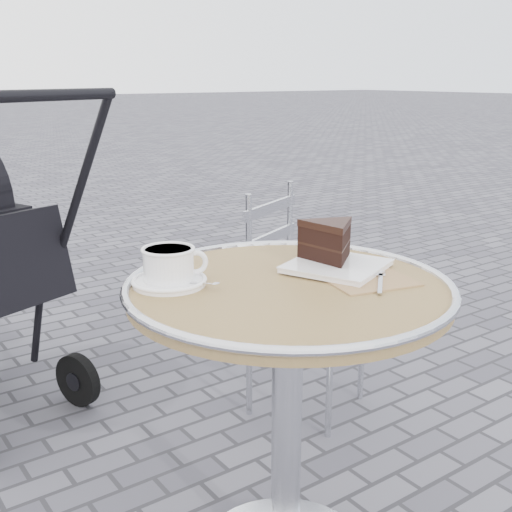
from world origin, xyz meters
TOP-DOWN VIEW (x-y plane):
  - cafe_table at (0.00, 0.00)m, footprint 0.72×0.72m
  - cappuccino_set at (-0.21, 0.15)m, footprint 0.16×0.18m
  - cake_plate_set at (0.16, 0.04)m, footprint 0.26×0.34m
  - bistro_chair at (0.52, 0.66)m, footprint 0.48×0.48m

SIDE VIEW (x-z plane):
  - bistro_chair at x=0.52m, z-range 0.09..0.89m
  - cafe_table at x=0.00m, z-range 0.20..0.94m
  - cappuccino_set at x=-0.21m, z-range 0.73..0.81m
  - cake_plate_set at x=0.16m, z-range 0.73..0.84m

